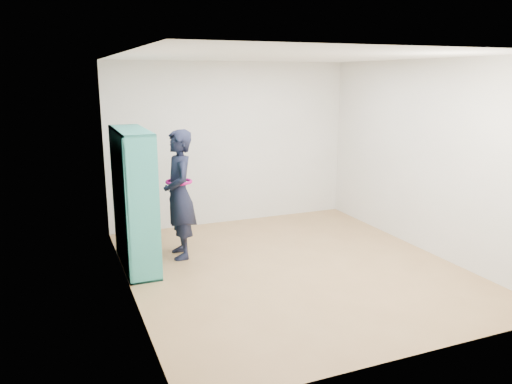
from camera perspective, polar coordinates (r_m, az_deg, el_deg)
name	(u,v)px	position (r m, az deg, el deg)	size (l,w,h in m)	color
floor	(292,267)	(6.44, 4.10, -8.57)	(4.50, 4.50, 0.00)	olive
ceiling	(295,56)	(5.99, 4.53, 15.22)	(4.50, 4.50, 0.00)	white
wall_left	(125,180)	(5.50, -14.69, 1.37)	(0.02, 4.50, 2.60)	beige
wall_right	(425,157)	(7.19, 18.74, 3.82)	(0.02, 4.50, 2.60)	beige
wall_back	(231,144)	(8.13, -2.82, 5.52)	(4.00, 0.02, 2.60)	beige
wall_front	(418,213)	(4.24, 18.02, -2.31)	(4.00, 0.02, 2.60)	beige
bookshelf	(132,201)	(6.44, -14.00, -1.02)	(0.38, 1.31, 1.75)	teal
person	(179,194)	(6.63, -8.75, -0.28)	(0.44, 0.65, 1.71)	black
smartphone	(168,186)	(6.66, -10.01, 0.70)	(0.01, 0.09, 0.13)	silver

